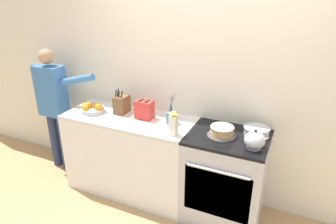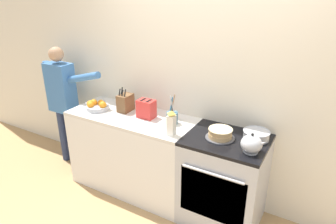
{
  "view_description": "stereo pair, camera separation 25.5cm",
  "coord_description": "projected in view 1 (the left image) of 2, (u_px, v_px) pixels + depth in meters",
  "views": [
    {
      "loc": [
        0.88,
        -2.2,
        2.21
      ],
      "look_at": [
        -0.25,
        0.28,
        1.07
      ],
      "focal_mm": 32.0,
      "sensor_mm": 36.0,
      "label": 1
    },
    {
      "loc": [
        1.1,
        -2.08,
        2.21
      ],
      "look_at": [
        -0.25,
        0.28,
        1.07
      ],
      "focal_mm": 32.0,
      "sensor_mm": 36.0,
      "label": 2
    }
  ],
  "objects": [
    {
      "name": "utensil_crock",
      "position": [
        172.0,
        117.0,
        3.04
      ],
      "size": [
        0.12,
        0.12,
        0.31
      ],
      "color": "#477084",
      "rests_on": "counter_cabinet"
    },
    {
      "name": "toaster",
      "position": [
        144.0,
        110.0,
        3.15
      ],
      "size": [
        0.2,
        0.13,
        0.2
      ],
      "color": "red",
      "rests_on": "counter_cabinet"
    },
    {
      "name": "layer_cake",
      "position": [
        222.0,
        132.0,
        2.78
      ],
      "size": [
        0.27,
        0.27,
        0.1
      ],
      "color": "#4C4C51",
      "rests_on": "stove_range"
    },
    {
      "name": "milk_carton",
      "position": [
        173.0,
        123.0,
        2.78
      ],
      "size": [
        0.07,
        0.07,
        0.25
      ],
      "color": "white",
      "rests_on": "counter_cabinet"
    },
    {
      "name": "ground_plane",
      "position": [
        179.0,
        223.0,
        3.03
      ],
      "size": [
        16.0,
        16.0,
        0.0
      ],
      "primitive_type": "plane",
      "color": "tan"
    },
    {
      "name": "wall_back",
      "position": [
        205.0,
        83.0,
        3.06
      ],
      "size": [
        8.0,
        0.04,
        2.6
      ],
      "color": "silver",
      "rests_on": "ground_plane"
    },
    {
      "name": "mixing_bowl",
      "position": [
        256.0,
        131.0,
        2.8
      ],
      "size": [
        0.24,
        0.24,
        0.08
      ],
      "color": "#B7BABF",
      "rests_on": "stove_range"
    },
    {
      "name": "person_baker",
      "position": [
        54.0,
        101.0,
        3.65
      ],
      "size": [
        0.91,
        0.2,
        1.55
      ],
      "rotation": [
        0.0,
        0.0,
        -0.06
      ],
      "color": "#283351",
      "rests_on": "ground_plane"
    },
    {
      "name": "tea_kettle",
      "position": [
        255.0,
        140.0,
        2.56
      ],
      "size": [
        0.22,
        0.18,
        0.18
      ],
      "color": "#B7BABF",
      "rests_on": "stove_range"
    },
    {
      "name": "knife_block",
      "position": [
        122.0,
        104.0,
        3.29
      ],
      "size": [
        0.12,
        0.18,
        0.27
      ],
      "color": "brown",
      "rests_on": "counter_cabinet"
    },
    {
      "name": "fruit_bowl",
      "position": [
        92.0,
        109.0,
        3.32
      ],
      "size": [
        0.25,
        0.25,
        0.11
      ],
      "color": "#B7BABF",
      "rests_on": "counter_cabinet"
    },
    {
      "name": "counter_cabinet",
      "position": [
        131.0,
        154.0,
        3.39
      ],
      "size": [
        1.42,
        0.62,
        0.92
      ],
      "color": "white",
      "rests_on": "ground_plane"
    },
    {
      "name": "stove_range",
      "position": [
        225.0,
        177.0,
        2.97
      ],
      "size": [
        0.75,
        0.65,
        0.92
      ],
      "color": "#B7BABF",
      "rests_on": "ground_plane"
    }
  ]
}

